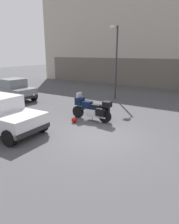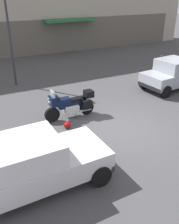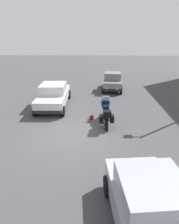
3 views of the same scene
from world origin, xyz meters
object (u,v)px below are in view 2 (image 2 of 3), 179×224
(car_hatchback_near, at_px, (174,74))
(car_sedan_far, at_px, (27,166))
(motorcycle, at_px, (71,104))
(bollard_curbside, at_px, (161,62))
(helmet, at_px, (67,125))
(streetlamp_curbside, at_px, (9,30))

(car_hatchback_near, xyz_separation_m, car_sedan_far, (-9.28, -4.26, -0.03))
(motorcycle, height_order, bollard_curbside, motorcycle)
(helmet, relative_size, car_hatchback_near, 0.07)
(car_hatchback_near, distance_m, car_sedan_far, 10.21)
(motorcycle, xyz_separation_m, streetlamp_curbside, (-1.24, 5.14, 2.47))
(streetlamp_curbside, relative_size, bollard_curbside, 5.34)
(motorcycle, height_order, car_sedan_far, car_sedan_far)
(motorcycle, distance_m, bollard_curbside, 9.41)
(helmet, xyz_separation_m, streetlamp_curbside, (-0.72, 5.95, 2.95))
(helmet, xyz_separation_m, car_hatchback_near, (7.05, 1.59, 0.67))
(helmet, bearing_deg, bollard_curbside, 28.08)
(motorcycle, bearing_deg, car_sedan_far, 50.90)
(streetlamp_curbside, height_order, bollard_curbside, streetlamp_curbside)
(helmet, xyz_separation_m, bollard_curbside, (9.03, 4.82, 0.37))
(helmet, xyz_separation_m, car_sedan_far, (-2.24, -2.67, 0.64))
(motorcycle, bearing_deg, bollard_curbside, -155.51)
(car_hatchback_near, xyz_separation_m, streetlamp_curbside, (-7.77, 4.36, 2.28))
(streetlamp_curbside, bearing_deg, motorcycle, -76.45)
(helmet, height_order, bollard_curbside, bollard_curbside)
(car_hatchback_near, bearing_deg, motorcycle, -179.37)
(helmet, bearing_deg, motorcycle, 57.52)
(helmet, relative_size, bollard_curbside, 0.29)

